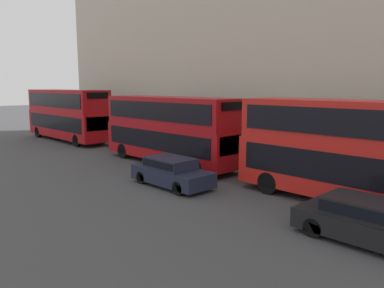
{
  "coord_description": "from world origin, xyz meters",
  "views": [
    {
      "loc": [
        -13.31,
        1.27,
        4.81
      ],
      "look_at": [
        0.48,
        15.68,
        1.72
      ],
      "focal_mm": 35.0,
      "sensor_mm": 36.0,
      "label": 1
    }
  ],
  "objects_px": {
    "bus_third_in_queue": "(67,113)",
    "car_hatchback": "(171,171)",
    "bus_second_in_queue": "(170,127)",
    "car_dark_sedan": "(367,220)",
    "bus_leading": "(373,150)"
  },
  "relations": [
    {
      "from": "bus_leading",
      "to": "car_hatchback",
      "type": "xyz_separation_m",
      "value": [
        -3.4,
        8.03,
        -1.61
      ]
    },
    {
      "from": "bus_leading",
      "to": "bus_third_in_queue",
      "type": "xyz_separation_m",
      "value": [
        -0.0,
        26.18,
        0.12
      ]
    },
    {
      "from": "bus_second_in_queue",
      "to": "bus_third_in_queue",
      "type": "height_order",
      "value": "bus_third_in_queue"
    },
    {
      "from": "car_hatchback",
      "to": "bus_third_in_queue",
      "type": "bearing_deg",
      "value": 79.39
    },
    {
      "from": "bus_third_in_queue",
      "to": "car_dark_sedan",
      "type": "height_order",
      "value": "bus_third_in_queue"
    },
    {
      "from": "bus_second_in_queue",
      "to": "car_hatchback",
      "type": "height_order",
      "value": "bus_second_in_queue"
    },
    {
      "from": "bus_third_in_queue",
      "to": "car_hatchback",
      "type": "bearing_deg",
      "value": -100.61
    },
    {
      "from": "car_dark_sedan",
      "to": "car_hatchback",
      "type": "distance_m",
      "value": 9.25
    },
    {
      "from": "car_dark_sedan",
      "to": "car_hatchback",
      "type": "relative_size",
      "value": 1.01
    },
    {
      "from": "bus_second_in_queue",
      "to": "car_dark_sedan",
      "type": "relative_size",
      "value": 2.35
    },
    {
      "from": "bus_leading",
      "to": "car_hatchback",
      "type": "bearing_deg",
      "value": 112.94
    },
    {
      "from": "bus_third_in_queue",
      "to": "car_dark_sedan",
      "type": "xyz_separation_m",
      "value": [
        -3.4,
        -27.4,
        -1.74
      ]
    },
    {
      "from": "bus_second_in_queue",
      "to": "car_hatchback",
      "type": "xyz_separation_m",
      "value": [
        -3.4,
        -4.08,
        -1.56
      ]
    },
    {
      "from": "bus_second_in_queue",
      "to": "car_dark_sedan",
      "type": "xyz_separation_m",
      "value": [
        -3.4,
        -13.33,
        -1.56
      ]
    },
    {
      "from": "bus_leading",
      "to": "bus_third_in_queue",
      "type": "height_order",
      "value": "bus_third_in_queue"
    }
  ]
}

